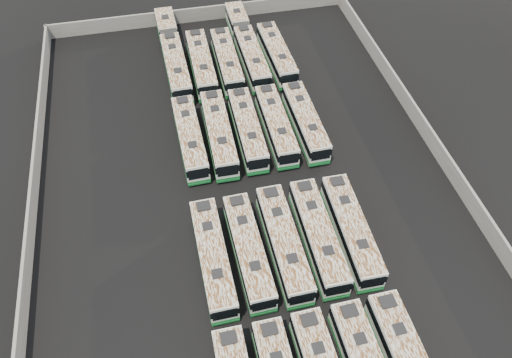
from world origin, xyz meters
The scene contains 17 objects.
ground centered at (0.00, 0.00, 0.00)m, with size 140.00×140.00×0.00m, color black.
perimeter_wall centered at (0.00, 0.00, 1.10)m, with size 45.20×73.20×2.20m.
bus_midfront_far_left centered at (-5.10, -7.29, 1.74)m, with size 2.68×12.12×3.41m.
bus_midfront_left centered at (-1.70, -7.26, 1.72)m, with size 2.78×11.99×3.36m.
bus_midfront_center centered at (1.74, -7.20, 1.78)m, with size 2.71×12.37×3.48m.
bus_midfront_right centered at (5.21, -7.11, 1.77)m, with size 2.69×12.30×3.46m.
bus_midfront_far_right centered at (8.57, -7.14, 1.75)m, with size 2.83×12.22×3.43m.
bus_midback_far_left centered at (-5.08, 9.13, 1.73)m, with size 2.79×12.08×3.39m.
bus_midback_left centered at (-1.72, 9.04, 1.79)m, with size 2.84×12.48×3.51m.
bus_midback_center centered at (1.66, 9.11, 1.73)m, with size 2.66×12.03×3.38m.
bus_midback_right centered at (5.08, 9.09, 1.72)m, with size 2.55×11.93×3.36m.
bus_midback_far_right centered at (8.61, 8.92, 1.72)m, with size 2.63×11.93×3.35m.
bus_back_far_left centered at (-5.16, 26.02, 1.78)m, with size 3.07×19.32×3.50m.
bus_back_left centered at (-1.71, 22.70, 1.79)m, with size 2.70×12.41×3.49m.
bus_back_center centered at (1.71, 22.61, 1.75)m, with size 2.68×12.19×3.43m.
bus_back_right centered at (5.11, 25.85, 1.73)m, with size 2.72×18.66×3.38m.
bus_back_far_right centered at (8.60, 22.73, 1.74)m, with size 2.86×12.13×3.40m.
Camera 1 is at (-6.66, -32.65, 41.66)m, focal length 35.00 mm.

